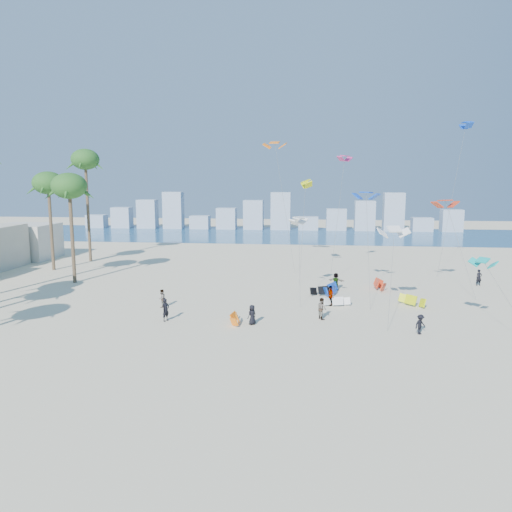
# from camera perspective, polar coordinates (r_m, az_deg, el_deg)

# --- Properties ---
(ground) EXTENTS (220.00, 220.00, 0.00)m
(ground) POSITION_cam_1_polar(r_m,az_deg,el_deg) (31.26, -8.91, -12.78)
(ground) COLOR beige
(ground) RESTS_ON ground
(ocean) EXTENTS (220.00, 220.00, 0.00)m
(ocean) POSITION_cam_1_polar(r_m,az_deg,el_deg) (100.93, 1.77, 2.52)
(ocean) COLOR navy
(ocean) RESTS_ON ground
(kitesurfer_near) EXTENTS (0.72, 0.82, 1.89)m
(kitesurfer_near) POSITION_cam_1_polar(r_m,az_deg,el_deg) (40.73, -10.50, -6.20)
(kitesurfer_near) COLOR black
(kitesurfer_near) RESTS_ON ground
(kitesurfer_mid) EXTENTS (1.01, 1.09, 1.79)m
(kitesurfer_mid) POSITION_cam_1_polar(r_m,az_deg,el_deg) (41.01, 7.69, -6.09)
(kitesurfer_mid) COLOR gray
(kitesurfer_mid) RESTS_ON ground
(kitesurfers_far) EXTENTS (32.36, 18.66, 1.87)m
(kitesurfers_far) POSITION_cam_1_polar(r_m,az_deg,el_deg) (45.85, 8.30, -4.52)
(kitesurfers_far) COLOR black
(kitesurfers_far) RESTS_ON ground
(grounded_kites) EXTENTS (16.93, 16.67, 1.05)m
(grounded_kites) POSITION_cam_1_polar(r_m,az_deg,el_deg) (48.06, 10.74, -4.44)
(grounded_kites) COLOR orange
(grounded_kites) RESTS_ON ground
(flying_kites) EXTENTS (31.16, 29.25, 18.48)m
(flying_kites) POSITION_cam_1_polar(r_m,az_deg,el_deg) (52.96, 15.22, 8.41)
(flying_kites) COLOR white
(flying_kites) RESTS_ON ground
(distant_skyline) EXTENTS (85.00, 3.00, 8.40)m
(distant_skyline) POSITION_cam_1_polar(r_m,az_deg,el_deg) (110.65, 1.57, 4.71)
(distant_skyline) COLOR #9EADBF
(distant_skyline) RESTS_ON ground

